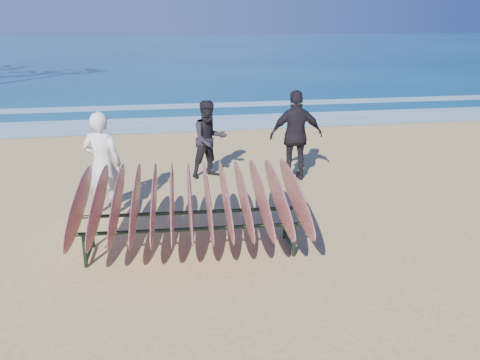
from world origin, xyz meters
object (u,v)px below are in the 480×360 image
(surfboard_rack, at_px, (190,200))
(person_white, at_px, (102,164))
(person_dark_a, at_px, (209,139))
(person_dark_b, at_px, (296,136))

(surfboard_rack, height_order, person_white, person_white)
(surfboard_rack, relative_size, person_dark_a, 1.98)
(surfboard_rack, bearing_deg, person_white, 129.98)
(person_white, bearing_deg, person_dark_a, -122.53)
(person_dark_a, bearing_deg, surfboard_rack, -119.32)
(person_dark_a, xyz_separation_m, person_dark_b, (1.79, -0.49, 0.12))
(person_dark_a, bearing_deg, person_white, -156.70)
(person_white, bearing_deg, surfboard_rack, 142.60)
(person_white, bearing_deg, person_dark_b, -144.72)
(person_dark_a, distance_m, person_dark_b, 1.86)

